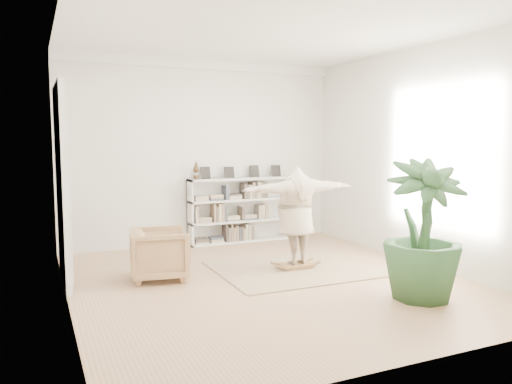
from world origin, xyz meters
TOP-DOWN VIEW (x-y plane):
  - floor at (0.00, 0.00)m, footprint 6.00×6.00m
  - room_shell at (0.00, 2.94)m, footprint 6.00×6.00m
  - doors at (-2.70, 1.30)m, footprint 0.09×1.78m
  - bookshelf at (0.74, 2.82)m, footprint 2.20×0.35m
  - armchair at (-1.42, 0.77)m, footprint 0.94×0.92m
  - rug at (0.69, 0.44)m, footprint 2.52×2.03m
  - rocker_board at (0.69, 0.44)m, footprint 0.53×0.32m
  - person at (0.69, 0.44)m, footprint 1.93×0.54m
  - houseplant at (1.46, -1.55)m, footprint 1.27×1.27m

SIDE VIEW (x-z plane):
  - floor at x=0.00m, z-range 0.00..0.00m
  - rug at x=0.69m, z-range 0.00..0.02m
  - rocker_board at x=0.69m, z-range 0.01..0.13m
  - armchair at x=-1.42m, z-range 0.00..0.76m
  - bookshelf at x=0.74m, z-range -0.18..1.46m
  - houseplant at x=1.46m, z-range 0.00..1.83m
  - person at x=0.69m, z-range 0.13..1.70m
  - doors at x=-2.70m, z-range -0.06..2.86m
  - room_shell at x=0.00m, z-range 0.51..6.51m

